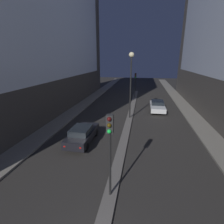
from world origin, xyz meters
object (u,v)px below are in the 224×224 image
street_lamp (131,71)px  car_right_lane (157,106)px  traffic_light_near (110,138)px  car_left_lane (82,134)px  traffic_light_mid (135,80)px

street_lamp → car_right_lane: (3.53, 4.00, -4.92)m
traffic_light_near → street_lamp: street_lamp is taller
car_left_lane → car_right_lane: 13.15m
car_left_lane → car_right_lane: bearing=57.5°
street_lamp → car_left_lane: (-3.53, -7.10, -4.88)m
street_lamp → car_right_lane: size_ratio=1.57×
traffic_light_mid → car_left_lane: (-3.53, -18.92, -2.61)m
traffic_light_near → traffic_light_mid: same height
traffic_light_near → car_left_lane: bearing=121.4°
traffic_light_mid → car_right_lane: traffic_light_mid is taller
traffic_light_mid → street_lamp: (0.00, -11.82, 2.26)m
traffic_light_mid → car_right_lane: size_ratio=0.92×
traffic_light_mid → car_right_lane: 8.99m
traffic_light_mid → street_lamp: 12.04m
traffic_light_near → street_lamp: size_ratio=0.58×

